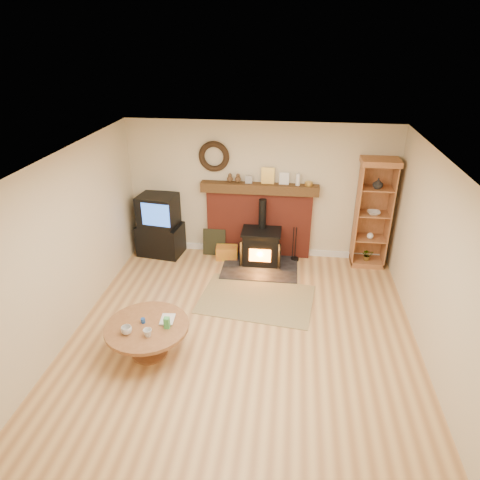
# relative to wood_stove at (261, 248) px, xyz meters

# --- Properties ---
(ground) EXTENTS (5.50, 5.50, 0.00)m
(ground) POSITION_rel_wood_stove_xyz_m (-0.08, -2.27, -0.33)
(ground) COLOR #AB7647
(ground) RESTS_ON ground
(room_shell) EXTENTS (5.02, 5.52, 2.61)m
(room_shell) POSITION_rel_wood_stove_xyz_m (-0.10, -2.17, 1.39)
(room_shell) COLOR beige
(room_shell) RESTS_ON ground
(chimney_breast) EXTENTS (2.20, 0.22, 1.78)m
(chimney_breast) POSITION_rel_wood_stove_xyz_m (-0.08, 0.40, 0.47)
(chimney_breast) COLOR maroon
(chimney_breast) RESTS_ON ground
(wood_stove) EXTENTS (1.40, 1.00, 1.25)m
(wood_stove) POSITION_rel_wood_stove_xyz_m (0.00, 0.00, 0.00)
(wood_stove) COLOR black
(wood_stove) RESTS_ON ground
(area_rug) EXTENTS (1.98, 1.48, 0.01)m
(area_rug) POSITION_rel_wood_stove_xyz_m (0.03, -1.22, -0.32)
(area_rug) COLOR brown
(area_rug) RESTS_ON ground
(tv_unit) EXTENTS (0.91, 0.69, 1.23)m
(tv_unit) POSITION_rel_wood_stove_xyz_m (-2.01, 0.20, 0.26)
(tv_unit) COLOR black
(tv_unit) RESTS_ON ground
(curio_cabinet) EXTENTS (0.66, 0.48, 2.05)m
(curio_cabinet) POSITION_rel_wood_stove_xyz_m (2.00, 0.29, 0.70)
(curio_cabinet) COLOR brown
(curio_cabinet) RESTS_ON ground
(firelog_box) EXTENTS (0.44, 0.29, 0.26)m
(firelog_box) POSITION_rel_wood_stove_xyz_m (-0.67, 0.13, -0.20)
(firelog_box) COLOR yellow
(firelog_box) RESTS_ON ground
(leaning_painting) EXTENTS (0.44, 0.12, 0.53)m
(leaning_painting) POSITION_rel_wood_stove_xyz_m (-0.95, 0.28, -0.06)
(leaning_painting) COLOR black
(leaning_painting) RESTS_ON ground
(fire_tools) EXTENTS (0.16, 0.16, 0.70)m
(fire_tools) POSITION_rel_wood_stove_xyz_m (0.64, 0.23, -0.23)
(fire_tools) COLOR black
(fire_tools) RESTS_ON ground
(coffee_table) EXTENTS (1.13, 1.13, 0.64)m
(coffee_table) POSITION_rel_wood_stove_xyz_m (-1.32, -2.72, 0.06)
(coffee_table) COLOR brown
(coffee_table) RESTS_ON ground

